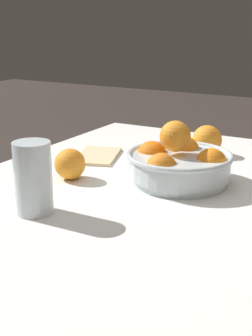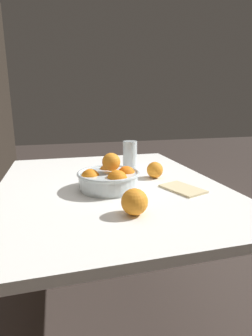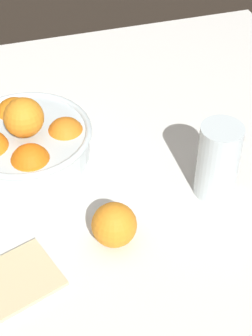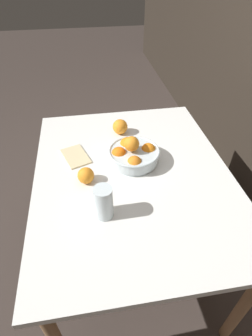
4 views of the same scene
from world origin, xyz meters
name	(u,v)px [view 3 (image 3 of 4)]	position (x,y,z in m)	size (l,w,h in m)	color
dining_table	(75,187)	(0.00, 0.00, 0.64)	(1.17, 0.92, 0.72)	white
fruit_bowl	(25,142)	(-0.08, 0.02, 0.77)	(0.25, 0.25, 0.15)	silver
juice_glass	(218,163)	(0.23, -0.16, 0.79)	(0.07, 0.07, 0.14)	#F4A314
orange_loose_front	(114,225)	(0.02, -0.22, 0.76)	(0.07, 0.07, 0.07)	orange
napkin	(3,287)	(-0.17, -0.26, 0.72)	(0.17, 0.11, 0.01)	beige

